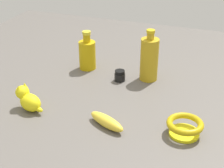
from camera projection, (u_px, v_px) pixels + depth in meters
ground at (112, 104)px, 1.30m from camera, size 2.00×2.00×0.00m
cat_figurine at (28, 99)px, 1.25m from camera, size 0.12×0.08×0.10m
bowl at (185, 126)px, 1.12m from camera, size 0.12×0.12×0.05m
nail_polish_jar at (120, 76)px, 1.47m from camera, size 0.05×0.05×0.05m
bottle_short at (87, 54)px, 1.55m from camera, size 0.08×0.08×0.18m
banana at (107, 121)px, 1.17m from camera, size 0.15×0.10×0.04m
bottle_tall at (149, 59)px, 1.45m from camera, size 0.08×0.08×0.22m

